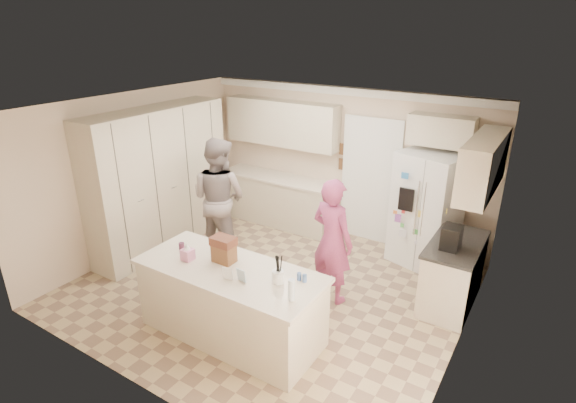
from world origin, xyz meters
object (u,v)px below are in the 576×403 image
Objects in this scene: utensil_crock at (278,277)px; island_base at (231,303)px; teen_boy at (219,198)px; refrigerator at (426,210)px; teen_girl at (332,241)px; coffee_maker at (451,237)px; tissue_box at (188,254)px; dollhouse_body at (224,253)px.

island_base is at bearing -175.60° from utensil_crock.
refrigerator is at bearing -157.04° from teen_boy.
island_base is (-1.43, -3.02, -0.46)m from refrigerator.
teen_boy is at bearing -137.37° from refrigerator.
teen_boy is (-1.47, 1.56, 0.54)m from island_base.
refrigerator is 3.37m from island_base.
teen_girl is (0.66, 1.36, 0.44)m from island_base.
coffee_maker reaches higher than island_base.
utensil_crock is 1.07× the size of tissue_box.
dollhouse_body reaches higher than utensil_crock.
tissue_box is at bearing 62.83° from teen_girl.
refrigerator is 12.86× the size of tissue_box.
utensil_crock is 0.08× the size of teen_boy.
tissue_box is at bearing -106.52° from refrigerator.
tissue_box is at bearing -142.43° from coffee_maker.
utensil_crock is 2.60m from teen_boy.
teen_girl is at bearing 50.42° from tissue_box.
tissue_box is (-2.60, -2.00, -0.07)m from coffee_maker.
dollhouse_body is at bearing -140.71° from coffee_maker.
refrigerator reaches higher than tissue_box.
dollhouse_body is at bearing 26.57° from tissue_box.
refrigerator is 6.92× the size of dollhouse_body.
teen_boy is at bearing 132.14° from dollhouse_body.
dollhouse_body reaches higher than tissue_box.
teen_boy is at bearing 7.05° from teen_girl.
utensil_crock reaches higher than tissue_box.
utensil_crock reaches higher than island_base.
refrigerator is at bearing 61.64° from dollhouse_body.
teen_boy reaches higher than island_base.
coffee_maker is at bearing -178.27° from teen_boy.
refrigerator is at bearing 75.36° from utensil_crock.
teen_boy is (-1.32, 1.46, -0.05)m from dollhouse_body.
utensil_crock is 0.80m from dollhouse_body.
utensil_crock is at bearing 140.74° from teen_boy.
coffee_maker is 2.14× the size of tissue_box.
teen_boy is (-2.89, -1.46, 0.08)m from refrigerator.
coffee_maker reaches higher than dollhouse_body.
coffee_maker is at bearing -45.00° from refrigerator.
teen_boy reaches higher than teen_girl.
island_base is at bearing -33.69° from dollhouse_body.
tissue_box is 0.45m from dollhouse_body.
teen_girl is (-0.77, -1.66, -0.02)m from refrigerator.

